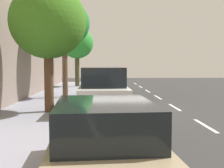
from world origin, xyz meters
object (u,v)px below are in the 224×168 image
(parked_pickup_dark_blue_second, at_px, (106,83))
(street_tree_near_cyclist, at_px, (77,44))
(parked_sedan_silver_nearest, at_px, (102,79))
(parked_suv_white_mid, at_px, (103,90))
(cyclist_with_backpack, at_px, (87,88))
(bicycle_at_curb, at_px, (92,102))
(parked_sedan_tan_far, at_px, (105,149))
(street_tree_far_end, at_px, (48,22))
(street_tree_mid_block, at_px, (65,24))

(parked_pickup_dark_blue_second, distance_m, street_tree_near_cyclist, 8.37)
(parked_sedan_silver_nearest, relative_size, parked_suv_white_mid, 0.93)
(parked_pickup_dark_blue_second, bearing_deg, cyclist_with_backpack, 79.41)
(bicycle_at_curb, height_order, cyclist_with_backpack, cyclist_with_backpack)
(parked_sedan_tan_far, relative_size, street_tree_far_end, 0.86)
(parked_suv_white_mid, bearing_deg, street_tree_near_cyclist, -80.75)
(parked_suv_white_mid, distance_m, street_tree_mid_block, 6.74)
(parked_suv_white_mid, height_order, cyclist_with_backpack, parked_suv_white_mid)
(bicycle_at_curb, xyz_separation_m, street_tree_far_end, (1.74, 0.89, 3.45))
(street_tree_near_cyclist, bearing_deg, parked_sedan_tan_far, 96.10)
(parked_sedan_silver_nearest, bearing_deg, street_tree_mid_block, 75.37)
(cyclist_with_backpack, bearing_deg, street_tree_far_end, 41.51)
(parked_suv_white_mid, xyz_separation_m, street_tree_near_cyclist, (2.25, -13.79, 2.89))
(parked_pickup_dark_blue_second, relative_size, cyclist_with_backpack, 3.29)
(street_tree_far_end, bearing_deg, street_tree_mid_block, -90.00)
(street_tree_near_cyclist, distance_m, street_tree_mid_block, 8.48)
(parked_suv_white_mid, bearing_deg, cyclist_with_backpack, -62.62)
(parked_suv_white_mid, distance_m, street_tree_near_cyclist, 14.27)
(parked_pickup_dark_blue_second, distance_m, parked_sedan_tan_far, 13.75)
(parked_sedan_tan_far, bearing_deg, street_tree_near_cyclist, -83.90)
(bicycle_at_curb, bearing_deg, parked_suv_white_mid, 117.69)
(parked_sedan_silver_nearest, bearing_deg, street_tree_far_end, 80.85)
(parked_sedan_silver_nearest, xyz_separation_m, street_tree_far_end, (2.21, 13.75, 3.09))
(street_tree_far_end, bearing_deg, parked_pickup_dark_blue_second, -111.18)
(cyclist_with_backpack, xyz_separation_m, street_tree_mid_block, (1.52, -3.92, 3.50))
(parked_pickup_dark_blue_second, xyz_separation_m, street_tree_mid_block, (2.44, 1.04, 3.58))
(street_tree_mid_block, bearing_deg, street_tree_far_end, 90.00)
(street_tree_near_cyclist, bearing_deg, street_tree_mid_block, 90.00)
(parked_suv_white_mid, height_order, street_tree_mid_block, street_tree_mid_block)
(parked_sedan_silver_nearest, height_order, street_tree_far_end, street_tree_far_end)
(parked_sedan_tan_far, xyz_separation_m, street_tree_mid_block, (2.26, -12.70, 3.73))
(parked_suv_white_mid, distance_m, bicycle_at_curb, 1.25)
(parked_sedan_silver_nearest, height_order, parked_sedan_tan_far, same)
(bicycle_at_curb, bearing_deg, parked_sedan_tan_far, 93.57)
(parked_pickup_dark_blue_second, relative_size, parked_sedan_tan_far, 1.19)
(bicycle_at_curb, bearing_deg, cyclist_with_backpack, -63.28)
(street_tree_far_end, bearing_deg, parked_sedan_silver_nearest, -99.15)
(parked_sedan_silver_nearest, relative_size, street_tree_mid_block, 0.77)
(parked_suv_white_mid, bearing_deg, parked_pickup_dark_blue_second, -91.79)
(street_tree_near_cyclist, bearing_deg, parked_sedan_silver_nearest, -179.48)
(cyclist_with_backpack, height_order, street_tree_far_end, street_tree_far_end)
(parked_sedan_silver_nearest, bearing_deg, cyclist_with_backpack, 86.78)
(parked_pickup_dark_blue_second, xyz_separation_m, street_tree_far_end, (2.44, 6.31, 2.94))
(parked_sedan_silver_nearest, bearing_deg, bicycle_at_curb, 87.90)
(street_tree_near_cyclist, relative_size, street_tree_mid_block, 0.90)
(parked_sedan_tan_far, height_order, bicycle_at_curb, parked_sedan_tan_far)
(parked_sedan_tan_far, relative_size, street_tree_near_cyclist, 0.87)
(street_tree_near_cyclist, bearing_deg, parked_suv_white_mid, 99.25)
(parked_pickup_dark_blue_second, xyz_separation_m, street_tree_near_cyclist, (2.44, -7.42, 3.01))
(parked_sedan_silver_nearest, height_order, cyclist_with_backpack, cyclist_with_backpack)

